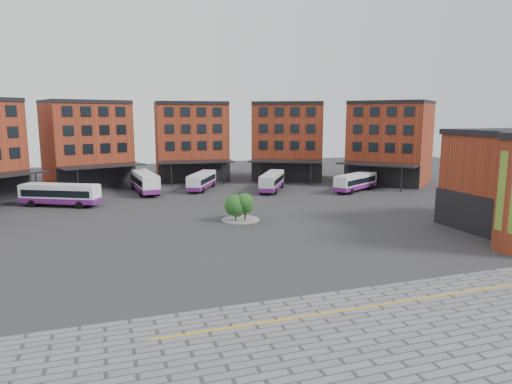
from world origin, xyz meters
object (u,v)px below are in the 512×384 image
object	(u,v)px
bus_b	(60,194)
bus_c	(145,182)
bus_d	(202,181)
bus_f	(356,182)
bus_e	(272,181)
tree_island	(240,206)

from	to	relation	value
bus_b	bus_c	world-z (taller)	bus_c
bus_d	bus_f	size ratio (longest dim) A/B	1.00
bus_c	bus_e	distance (m)	20.22
tree_island	bus_f	world-z (taller)	tree_island
bus_b	bus_e	bearing A→B (deg)	-57.42
bus_c	bus_f	distance (m)	33.63
bus_b	bus_e	world-z (taller)	bus_b
bus_b	bus_f	distance (m)	44.10
tree_island	bus_e	bearing A→B (deg)	59.86
tree_island	bus_c	bearing A→B (deg)	109.89
tree_island	bus_b	bearing A→B (deg)	141.51
bus_f	bus_d	bearing A→B (deg)	-142.27
bus_b	bus_f	size ratio (longest dim) A/B	1.08
bus_d	tree_island	bearing A→B (deg)	-63.25
bus_c	bus_e	size ratio (longest dim) A/B	1.15
bus_b	bus_c	bearing A→B (deg)	-29.85
tree_island	bus_f	xyz separation A→B (m)	(23.69, 14.38, -0.29)
bus_c	bus_d	distance (m)	9.14
bus_d	bus_e	world-z (taller)	bus_e
bus_d	bus_c	bearing A→B (deg)	-152.14
bus_b	bus_c	distance (m)	14.00
bus_c	bus_f	bearing A→B (deg)	-21.53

